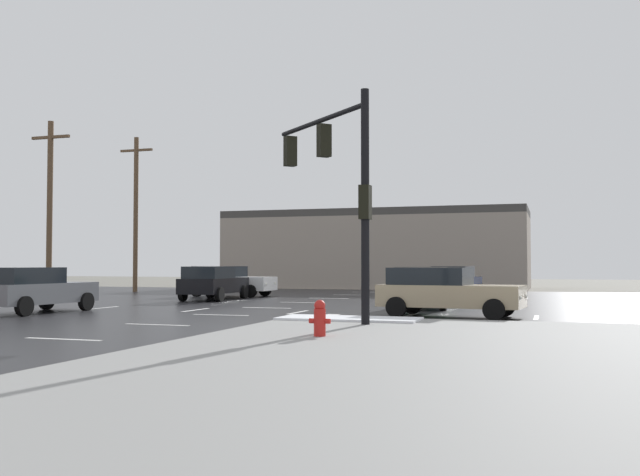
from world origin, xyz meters
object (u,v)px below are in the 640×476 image
object	(u,v)px
fire_hydrant	(320,318)
utility_pole_far	(50,205)
sedan_navy	(456,281)
sedan_grey	(33,289)
sedan_white	(228,280)
sedan_green	(424,286)
sedan_tan	(445,291)
traffic_signal_mast	(339,173)
sedan_black	(213,282)
utility_pole_distant	(136,211)

from	to	relation	value
fire_hydrant	utility_pole_far	size ratio (longest dim) A/B	0.09
sedan_navy	sedan_grey	xyz separation A→B (m)	(-12.49, -15.71, 0.00)
utility_pole_far	sedan_white	bearing A→B (deg)	31.62
sedan_navy	sedan_green	bearing A→B (deg)	-175.95
sedan_tan	traffic_signal_mast	bearing A→B (deg)	-114.58
fire_hydrant	sedan_grey	size ratio (longest dim) A/B	0.17
fire_hydrant	sedan_navy	size ratio (longest dim) A/B	0.17
sedan_tan	utility_pole_far	distance (m)	21.74
sedan_white	sedan_green	size ratio (longest dim) A/B	1.00
traffic_signal_mast	sedan_green	bearing A→B (deg)	-52.80
sedan_grey	utility_pole_far	distance (m)	11.77
sedan_black	utility_pole_far	size ratio (longest dim) A/B	0.52
fire_hydrant	utility_pole_distant	distance (m)	30.40
fire_hydrant	sedan_grey	world-z (taller)	sedan_grey
sedan_black	sedan_green	bearing A→B (deg)	-109.13
utility_pole_distant	sedan_navy	bearing A→B (deg)	-5.14
sedan_tan	sedan_white	bearing A→B (deg)	145.84
sedan_green	sedan_white	bearing A→B (deg)	58.53
sedan_navy	sedan_black	distance (m)	12.04
traffic_signal_mast	sedan_grey	xyz separation A→B (m)	(-11.48, 1.31, -3.40)
utility_pole_distant	sedan_black	bearing A→B (deg)	-39.63
traffic_signal_mast	sedan_white	distance (m)	18.59
sedan_tan	sedan_green	size ratio (longest dim) A/B	1.02
traffic_signal_mast	sedan_grey	world-z (taller)	traffic_signal_mast
sedan_green	utility_pole_far	bearing A→B (deg)	82.64
sedan_white	traffic_signal_mast	bearing A→B (deg)	-53.45
sedan_navy	sedan_tan	xyz separation A→B (m)	(1.35, -13.05, 0.00)
sedan_white	utility_pole_far	bearing A→B (deg)	-147.05
sedan_tan	sedan_green	bearing A→B (deg)	114.61
traffic_signal_mast	fire_hydrant	world-z (taller)	traffic_signal_mast
sedan_navy	utility_pole_distant	size ratio (longest dim) A/B	0.49
sedan_tan	sedan_green	world-z (taller)	same
sedan_grey	sedan_green	bearing A→B (deg)	-58.31
traffic_signal_mast	sedan_black	distance (m)	15.19
utility_pole_far	sedan_navy	bearing A→B (deg)	19.43
fire_hydrant	sedan_grey	xyz separation A→B (m)	(-12.27, 5.49, 0.32)
sedan_navy	sedan_tan	bearing A→B (deg)	-169.36
traffic_signal_mast	sedan_black	world-z (taller)	traffic_signal_mast
traffic_signal_mast	sedan_green	xyz separation A→B (m)	(0.91, 8.33, -3.40)
utility_pole_far	sedan_grey	bearing A→B (deg)	-53.59
sedan_black	sedan_white	xyz separation A→B (m)	(-0.96, 3.64, 0.00)
sedan_black	utility_pole_distant	xyz separation A→B (m)	(-9.05, 7.49, 4.12)
sedan_tan	utility_pole_far	world-z (taller)	utility_pole_far
sedan_navy	sedan_green	xyz separation A→B (m)	(-0.10, -8.68, 0.00)
fire_hydrant	sedan_green	bearing A→B (deg)	89.47
sedan_black	fire_hydrant	bearing A→B (deg)	-149.54
sedan_navy	utility_pole_distant	world-z (taller)	utility_pole_distant
fire_hydrant	sedan_green	world-z (taller)	sedan_green
traffic_signal_mast	sedan_tan	size ratio (longest dim) A/B	1.33
traffic_signal_mast	sedan_green	world-z (taller)	traffic_signal_mast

